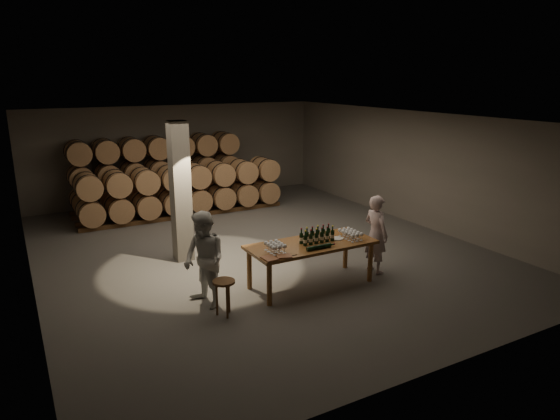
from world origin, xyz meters
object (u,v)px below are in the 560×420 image
tasting_table (311,248)px  plate (337,238)px  notebook_near (284,256)px  person_man (376,234)px  bottle_cluster (317,237)px  stool (224,287)px  person_woman (204,260)px

tasting_table → plate: bearing=-2.1°
notebook_near → person_man: size_ratio=0.16×
bottle_cluster → stool: bottle_cluster is taller
notebook_near → bottle_cluster: bearing=43.1°
tasting_table → notebook_near: 0.98m
tasting_table → person_man: bearing=-2.4°
person_man → plate: bearing=81.9°
stool → person_woman: (-0.15, 0.55, 0.35)m
bottle_cluster → stool: 2.28m
person_woman → notebook_near: bearing=52.0°
person_man → person_woman: 3.82m
plate → person_woman: 2.83m
plate → person_woman: bearing=176.6°
tasting_table → person_woman: person_woman is taller
stool → person_man: 3.69m
bottle_cluster → person_woman: (-2.35, 0.15, -0.12)m
bottle_cluster → person_man: bearing=-2.4°
tasting_table → bottle_cluster: 0.26m
plate → notebook_near: 1.54m
stool → person_woman: person_woman is taller
bottle_cluster → person_woman: person_woman is taller
plate → person_man: 0.99m
plate → notebook_near: (-1.48, -0.41, 0.01)m
notebook_near → person_man: 2.49m
plate → notebook_near: bearing=-164.4°
tasting_table → stool: 2.12m
bottle_cluster → plate: (0.48, -0.02, -0.11)m
tasting_table → bottle_cluster: bottle_cluster is taller
bottle_cluster → stool: (-2.20, -0.39, -0.47)m
tasting_table → stool: size_ratio=3.91×
tasting_table → plate: 0.62m
bottle_cluster → person_man: size_ratio=0.43×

